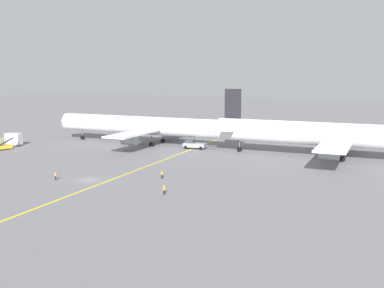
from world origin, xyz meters
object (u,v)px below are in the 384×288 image
Objects in this scene: airliner_at_gate_left at (147,126)px; ground_crew_wing_walker_right at (164,190)px; pushback_tug at (194,144)px; gse_belt_loader_portside at (4,147)px; airliner_being_pushed at (330,135)px; ground_crew_ramp_agent_by_cones at (162,174)px; ground_crew_marshaller_foreground at (55,176)px; gse_catering_truck_tall at (12,139)px.

airliner_at_gate_left is 39.40× the size of ground_crew_wing_walker_right.
pushback_tug is (15.38, -0.35, -4.16)m from airliner_at_gate_left.
airliner_at_gate_left is 12.15× the size of gse_belt_loader_portside.
gse_belt_loader_portside is at bearing -159.64° from airliner_being_pushed.
ground_crew_wing_walker_right is 11.53m from ground_crew_ramp_agent_by_cones.
pushback_tug is 46.65m from ground_crew_wing_walker_right.
airliner_being_pushed is 35.49m from pushback_tug.
ground_crew_wing_walker_right is (23.70, 1.09, -0.02)m from ground_crew_marshaller_foreground.
airliner_at_gate_left reaches higher than gse_catering_truck_tall.
airliner_being_pushed is 9.67× the size of gse_catering_truck_tall.
gse_catering_truck_tall reaches higher than ground_crew_ramp_agent_by_cones.
ground_crew_wing_walker_right is at bearing -52.73° from airliner_at_gate_left.
pushback_tug is 35.46m from ground_crew_ramp_agent_by_cones.
ground_crew_ramp_agent_by_cones is at bearing -71.57° from pushback_tug.
gse_belt_loader_portside is at bearing 171.91° from ground_crew_ramp_agent_by_cones.
airliner_being_pushed is 36.91× the size of ground_crew_ramp_agent_by_cones.
airliner_being_pushed is at bearing 20.36° from gse_belt_loader_portside.
gse_catering_truck_tall is (-32.18, -20.43, -3.57)m from airliner_at_gate_left.
ground_crew_wing_walker_right is at bearing -67.67° from pushback_tug.
ground_crew_ramp_agent_by_cones is (58.77, -13.56, -0.90)m from gse_catering_truck_tall.
ground_crew_ramp_agent_by_cones reaches higher than ground_crew_wing_walker_right.
gse_catering_truck_tall is at bearing -157.12° from pushback_tug.
ground_crew_ramp_agent_by_cones is (54.77, -7.78, 0.03)m from gse_belt_loader_portside.
gse_catering_truck_tall is (-4.00, 5.78, 0.93)m from gse_belt_loader_portside.
airliner_at_gate_left is 54.85m from ground_crew_wing_walker_right.
airliner_being_pushed is at bearing 15.81° from gse_catering_truck_tall.
ground_crew_wing_walker_right is (65.29, -23.08, -0.95)m from gse_catering_truck_tall.
airliner_at_gate_left is at bearing -176.64° from airliner_being_pushed.
ground_crew_marshaller_foreground is at bearing -97.70° from pushback_tug.
ground_crew_ramp_agent_by_cones is (26.59, -33.99, -4.48)m from airliner_at_gate_left.
gse_catering_truck_tall is 4.02× the size of ground_crew_wing_walker_right.
airliner_at_gate_left reaches higher than ground_crew_marshaller_foreground.
airliner_at_gate_left is 45.79m from ground_crew_marshaller_foreground.
airliner_at_gate_left is at bearing 128.04° from ground_crew_ramp_agent_by_cones.
ground_crew_marshaller_foreground is 1.02× the size of ground_crew_wing_walker_right.
ground_crew_ramp_agent_by_cones is at bearing -12.99° from gse_catering_truck_tall.
ground_crew_marshaller_foreground is at bearing -30.16° from gse_catering_truck_tall.
airliner_at_gate_left is 37.41× the size of ground_crew_ramp_agent_by_cones.
airliner_at_gate_left reaches higher than ground_crew_wing_walker_right.
ground_crew_wing_walker_right is at bearing -110.44° from airliner_being_pushed.
airliner_at_gate_left is 9.80× the size of gse_catering_truck_tall.
ground_crew_marshaller_foreground is at bearing -148.34° from ground_crew_ramp_agent_by_cones.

